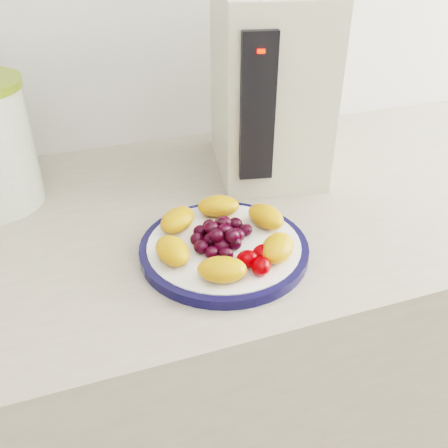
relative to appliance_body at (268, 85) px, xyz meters
name	(u,v)px	position (x,y,z in m)	size (l,w,h in m)	color
counter	(185,395)	(-0.21, -0.11, -0.60)	(3.50, 0.60, 0.90)	#A79C8A
cabinet_face	(186,404)	(-0.21, -0.11, -0.63)	(3.48, 0.58, 0.84)	olive
plate_rim	(224,249)	(-0.17, -0.24, -0.15)	(0.24, 0.24, 0.01)	#0D0E39
plate_face	(224,248)	(-0.17, -0.24, -0.15)	(0.22, 0.22, 0.02)	white
appliance_body	(268,85)	(0.00, 0.00, 0.00)	(0.18, 0.25, 0.31)	beige
appliance_panel	(257,109)	(-0.07, -0.12, 0.00)	(0.05, 0.02, 0.23)	black
appliance_led	(261,51)	(-0.07, -0.13, 0.09)	(0.01, 0.01, 0.01)	#FF0C05
fruit_plate	(224,236)	(-0.17, -0.25, -0.12)	(0.21, 0.21, 0.03)	orange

